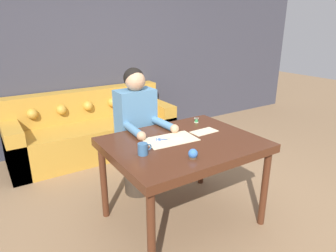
{
  "coord_description": "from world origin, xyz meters",
  "views": [
    {
      "loc": [
        -1.5,
        -1.83,
        1.71
      ],
      "look_at": [
        -0.2,
        0.19,
        0.87
      ],
      "focal_mm": 32.0,
      "sensor_mm": 36.0,
      "label": 1
    }
  ],
  "objects_px": {
    "person": "(137,134)",
    "mug": "(143,149)",
    "couch": "(93,131)",
    "pin_cushion": "(193,154)",
    "thread_spool": "(196,120)",
    "dining_table": "(183,149)",
    "scissors": "(164,139)"
  },
  "relations": [
    {
      "from": "person",
      "to": "mug",
      "type": "xyz_separation_m",
      "value": [
        -0.3,
        -0.69,
        0.16
      ]
    },
    {
      "from": "couch",
      "to": "pin_cushion",
      "type": "relative_size",
      "value": 30.15
    },
    {
      "from": "pin_cushion",
      "to": "thread_spool",
      "type": "bearing_deg",
      "value": 50.35
    },
    {
      "from": "dining_table",
      "to": "person",
      "type": "distance_m",
      "value": 0.64
    },
    {
      "from": "mug",
      "to": "pin_cushion",
      "type": "height_order",
      "value": "mug"
    },
    {
      "from": "person",
      "to": "pin_cushion",
      "type": "distance_m",
      "value": 0.95
    },
    {
      "from": "person",
      "to": "thread_spool",
      "type": "bearing_deg",
      "value": -30.84
    },
    {
      "from": "dining_table",
      "to": "couch",
      "type": "distance_m",
      "value": 1.93
    },
    {
      "from": "person",
      "to": "thread_spool",
      "type": "relative_size",
      "value": 29.12
    },
    {
      "from": "thread_spool",
      "to": "pin_cushion",
      "type": "bearing_deg",
      "value": -129.65
    },
    {
      "from": "dining_table",
      "to": "person",
      "type": "height_order",
      "value": "person"
    },
    {
      "from": "couch",
      "to": "scissors",
      "type": "relative_size",
      "value": 9.43
    },
    {
      "from": "dining_table",
      "to": "scissors",
      "type": "xyz_separation_m",
      "value": [
        -0.12,
        0.11,
        0.08
      ]
    },
    {
      "from": "scissors",
      "to": "mug",
      "type": "distance_m",
      "value": 0.34
    },
    {
      "from": "dining_table",
      "to": "thread_spool",
      "type": "distance_m",
      "value": 0.52
    },
    {
      "from": "scissors",
      "to": "thread_spool",
      "type": "xyz_separation_m",
      "value": [
        0.51,
        0.22,
        0.02
      ]
    },
    {
      "from": "couch",
      "to": "person",
      "type": "xyz_separation_m",
      "value": [
        0.04,
        -1.25,
        0.35
      ]
    },
    {
      "from": "dining_table",
      "to": "scissors",
      "type": "bearing_deg",
      "value": 137.61
    },
    {
      "from": "couch",
      "to": "mug",
      "type": "relative_size",
      "value": 19.08
    },
    {
      "from": "dining_table",
      "to": "mug",
      "type": "bearing_deg",
      "value": -171.91
    },
    {
      "from": "mug",
      "to": "pin_cushion",
      "type": "bearing_deg",
      "value": -42.56
    },
    {
      "from": "dining_table",
      "to": "couch",
      "type": "relative_size",
      "value": 0.58
    },
    {
      "from": "thread_spool",
      "to": "mug",
      "type": "bearing_deg",
      "value": -154.25
    },
    {
      "from": "mug",
      "to": "thread_spool",
      "type": "height_order",
      "value": "mug"
    },
    {
      "from": "thread_spool",
      "to": "couch",
      "type": "bearing_deg",
      "value": 109.42
    },
    {
      "from": "thread_spool",
      "to": "pin_cushion",
      "type": "xyz_separation_m",
      "value": [
        -0.53,
        -0.64,
        0.01
      ]
    },
    {
      "from": "couch",
      "to": "mug",
      "type": "bearing_deg",
      "value": -97.53
    },
    {
      "from": "person",
      "to": "thread_spool",
      "type": "distance_m",
      "value": 0.61
    },
    {
      "from": "person",
      "to": "scissors",
      "type": "distance_m",
      "value": 0.54
    },
    {
      "from": "dining_table",
      "to": "thread_spool",
      "type": "relative_size",
      "value": 27.64
    },
    {
      "from": "pin_cushion",
      "to": "mug",
      "type": "bearing_deg",
      "value": 137.44
    },
    {
      "from": "mug",
      "to": "thread_spool",
      "type": "relative_size",
      "value": 2.51
    }
  ]
}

